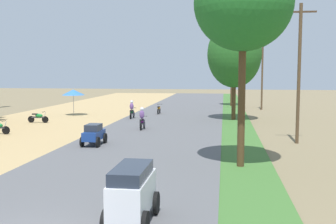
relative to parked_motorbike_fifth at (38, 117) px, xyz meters
name	(u,v)px	position (x,y,z in m)	size (l,w,h in m)	color
parked_motorbike_fifth	(38,117)	(0.00, 0.00, 0.00)	(1.80, 0.54, 0.94)	black
vendor_umbrella	(73,92)	(0.79, 6.05, 1.75)	(2.20, 2.20, 2.52)	#99999E
median_tree_nearest	(243,3)	(16.15, -13.65, 6.76)	(4.35, 4.35, 9.41)	#4C351E
median_tree_second	(234,54)	(16.21, 4.46, 5.28)	(4.74, 4.74, 8.72)	#4C351E
median_tree_third	(233,52)	(16.34, 19.12, 6.16)	(3.28, 3.28, 8.37)	#4C351E
streetlamp_near	(235,67)	(16.55, 13.78, 4.23)	(3.16, 0.20, 8.25)	gray
streetlamp_mid	(232,69)	(16.55, 30.25, 4.17)	(3.16, 0.20, 8.12)	gray
utility_pole_near	(299,71)	(19.78, -6.87, 3.80)	(1.80, 0.20, 8.34)	brown
utility_pole_far	(262,71)	(19.58, 14.99, 3.88)	(1.80, 0.20, 8.48)	brown
car_van_white	(132,191)	(12.86, -21.30, 0.47)	(1.19, 2.41, 1.67)	silver
car_hatchback_blue	(94,134)	(7.90, -9.51, 0.19)	(1.04, 2.00, 1.23)	navy
motorbike_foreground_rider	(142,119)	(9.42, -2.80, 0.30)	(0.54, 1.80, 1.66)	black
motorbike_ahead_second	(132,110)	(7.08, 4.06, 0.30)	(0.54, 1.80, 1.66)	black
motorbike_ahead_third	(159,109)	(8.86, 8.43, 0.02)	(0.54, 1.80, 0.94)	black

